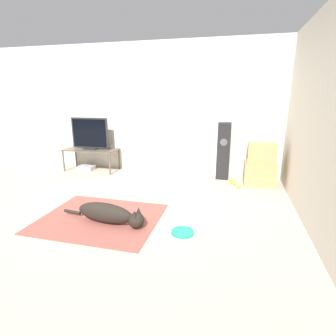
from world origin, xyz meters
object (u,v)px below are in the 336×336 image
cardboard_box_lower (260,174)px  tv_stand (91,151)px  tennis_ball_by_boxes (234,183)px  tennis_ball_near_speaker (239,187)px  cardboard_box_upper (262,153)px  frisbee (183,232)px  floor_speaker (223,151)px  dog (109,214)px  game_console (86,168)px  tv (90,134)px  tennis_ball_loose_on_carpet (231,182)px

cardboard_box_lower → tv_stand: size_ratio=0.48×
tennis_ball_by_boxes → tennis_ball_near_speaker: (0.09, -0.18, 0.00)m
cardboard_box_upper → tennis_ball_near_speaker: size_ratio=7.12×
frisbee → floor_speaker: (0.33, 2.26, 0.52)m
dog → tennis_ball_by_boxes: dog is taller
tennis_ball_by_boxes → tennis_ball_near_speaker: 0.20m
cardboard_box_lower → game_console: 3.53m
cardboard_box_lower → floor_speaker: bearing=160.9°
tv_stand → tv: tv is taller
frisbee → tennis_ball_by_boxes: size_ratio=4.09×
dog → frisbee: dog is taller
game_console → cardboard_box_upper: bearing=-1.5°
floor_speaker → tennis_ball_loose_on_carpet: size_ratio=16.21×
cardboard_box_lower → tv: bearing=177.9°
tv_stand → tennis_ball_loose_on_carpet: size_ratio=16.84×
frisbee → tv: bearing=138.0°
tennis_ball_near_speaker → game_console: game_console is taller
cardboard_box_lower → tennis_ball_loose_on_carpet: (-0.49, -0.05, -0.17)m
tv_stand → tv: (0.00, 0.00, 0.37)m
dog → tv: bearing=124.3°
frisbee → tennis_ball_loose_on_carpet: 2.04m
cardboard_box_upper → tv_stand: 3.39m
tv_stand → tennis_ball_near_speaker: (3.04, -0.42, -0.38)m
tennis_ball_near_speaker → game_console: (-3.18, 0.40, 0.01)m
frisbee → tennis_ball_by_boxes: 1.99m
tv_stand → floor_speaker: bearing=2.3°
dog → tennis_ball_loose_on_carpet: bearing=54.0°
tennis_ball_by_boxes → tennis_ball_loose_on_carpet: size_ratio=1.00×
cardboard_box_upper → tennis_ball_loose_on_carpet: 0.74m
cardboard_box_upper → tennis_ball_by_boxes: (-0.43, -0.13, -0.55)m
tv_stand → game_console: bearing=-172.6°
dog → tennis_ball_by_boxes: 2.42m
dog → frisbee: size_ratio=4.30×
tv_stand → tennis_ball_loose_on_carpet: tv_stand is taller
tv → cardboard_box_upper: bearing=-1.9°
frisbee → tv_stand: tv_stand is taller
tv_stand → tennis_ball_near_speaker: bearing=-7.8°
dog → cardboard_box_lower: (1.92, 2.02, 0.07)m
frisbee → game_console: 3.31m
dog → game_console: 2.67m
floor_speaker → tv: bearing=-177.8°
tennis_ball_near_speaker → game_console: bearing=172.9°
floor_speaker → game_console: bearing=-177.5°
frisbee → tennis_ball_near_speaker: bearing=69.5°
dog → tennis_ball_near_speaker: bearing=47.7°
tennis_ball_by_boxes → dog: bearing=-127.9°
tv → dog: bearing=-55.7°
tv_stand → tennis_ball_loose_on_carpet: bearing=-3.5°
cardboard_box_lower → floor_speaker: size_ratio=0.50×
floor_speaker → tv_stand: 2.73m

